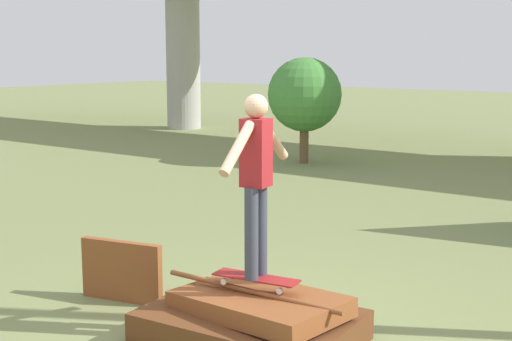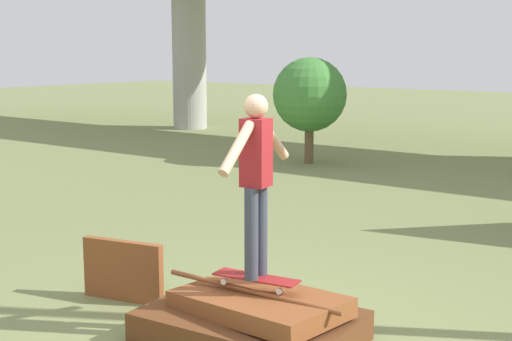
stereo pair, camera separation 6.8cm
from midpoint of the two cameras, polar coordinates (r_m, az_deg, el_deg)
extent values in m
plane|color=olive|center=(6.46, -0.15, -13.44)|extent=(80.00, 80.00, 0.00)
cube|color=#5B3319|center=(6.41, -0.15, -12.35)|extent=(1.90, 1.35, 0.26)
cube|color=brown|center=(6.32, 0.55, -10.59)|extent=(1.58, 1.04, 0.24)
cylinder|color=brown|center=(6.30, -0.16, -9.63)|extent=(1.84, 0.05, 0.05)
cube|color=brown|center=(7.44, -10.34, -7.89)|extent=(0.91, 0.28, 0.63)
cube|color=maroon|center=(6.32, 0.31, -8.55)|extent=(0.81, 0.32, 0.01)
cylinder|color=silver|center=(6.30, 2.93, -9.15)|extent=(0.06, 0.04, 0.05)
cylinder|color=silver|center=(6.15, 2.21, -9.63)|extent=(0.06, 0.04, 0.05)
cylinder|color=silver|center=(6.54, -1.46, -8.43)|extent=(0.06, 0.04, 0.05)
cylinder|color=silver|center=(6.39, -2.27, -8.87)|extent=(0.06, 0.04, 0.05)
cylinder|color=#383D4C|center=(6.28, 0.68, -4.77)|extent=(0.12, 0.12, 0.81)
cylinder|color=#383D4C|center=(6.13, -0.06, -5.12)|extent=(0.12, 0.12, 0.81)
cube|color=maroon|center=(6.07, 0.32, 1.44)|extent=(0.25, 0.24, 0.58)
sphere|color=tan|center=(6.03, 0.33, 5.17)|extent=(0.21, 0.21, 0.21)
cylinder|color=tan|center=(6.35, 1.71, 2.50)|extent=(0.16, 0.51, 0.42)
cylinder|color=tan|center=(5.77, -1.20, 1.79)|extent=(0.16, 0.51, 0.42)
cylinder|color=#A8A59E|center=(23.54, -5.28, 9.34)|extent=(1.10, 1.10, 4.91)
cylinder|color=brown|center=(16.22, 4.39, 2.08)|extent=(0.20, 0.20, 0.85)
sphere|color=#428438|center=(16.11, 4.44, 6.07)|extent=(1.67, 1.67, 1.67)
camera|label=1|loc=(0.03, -89.68, 0.05)|focal=50.00mm
camera|label=2|loc=(0.03, 90.32, -0.05)|focal=50.00mm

